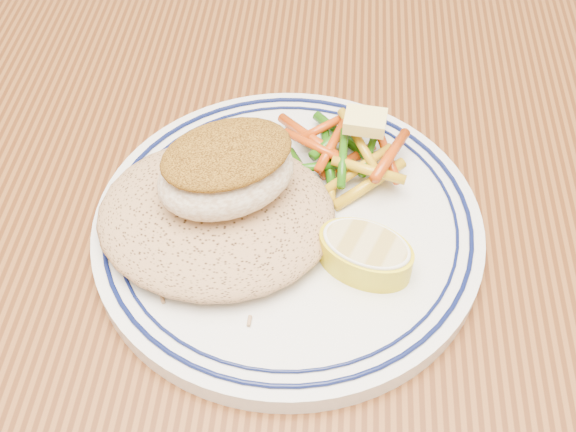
# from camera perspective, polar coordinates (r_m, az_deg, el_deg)

# --- Properties ---
(dining_table) EXTENTS (1.50, 0.90, 0.75)m
(dining_table) POSITION_cam_1_polar(r_m,az_deg,el_deg) (0.56, -2.78, -9.35)
(dining_table) COLOR #4E260F
(dining_table) RESTS_ON ground
(plate) EXTENTS (0.26, 0.26, 0.02)m
(plate) POSITION_cam_1_polar(r_m,az_deg,el_deg) (0.48, -0.00, -0.80)
(plate) COLOR silver
(plate) RESTS_ON dining_table
(rice_pilaf) EXTENTS (0.16, 0.14, 0.03)m
(rice_pilaf) POSITION_cam_1_polar(r_m,az_deg,el_deg) (0.47, -5.70, 0.34)
(rice_pilaf) COLOR #A47B52
(rice_pilaf) RESTS_ON plate
(fish_fillet) EXTENTS (0.11, 0.10, 0.04)m
(fish_fillet) POSITION_cam_1_polar(r_m,az_deg,el_deg) (0.45, -4.88, 3.66)
(fish_fillet) COLOR beige
(fish_fillet) RESTS_ON rice_pilaf
(vegetable_pile) EXTENTS (0.10, 0.10, 0.03)m
(vegetable_pile) POSITION_cam_1_polar(r_m,az_deg,el_deg) (0.50, 4.41, 4.91)
(vegetable_pile) COLOR #B33908
(vegetable_pile) RESTS_ON plate
(butter_pat) EXTENTS (0.03, 0.02, 0.01)m
(butter_pat) POSITION_cam_1_polar(r_m,az_deg,el_deg) (0.50, 6.12, 7.46)
(butter_pat) COLOR #FFEB7C
(butter_pat) RESTS_ON vegetable_pile
(lemon_wedge) EXTENTS (0.07, 0.07, 0.02)m
(lemon_wedge) POSITION_cam_1_polar(r_m,az_deg,el_deg) (0.45, 6.13, -2.90)
(lemon_wedge) COLOR yellow
(lemon_wedge) RESTS_ON plate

